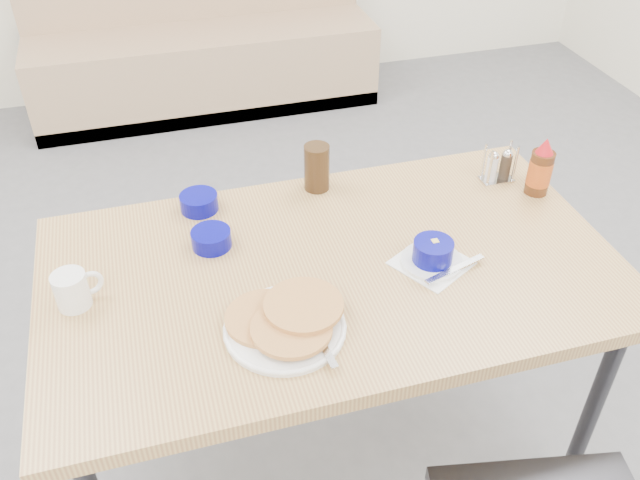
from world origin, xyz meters
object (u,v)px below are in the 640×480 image
object	(u,v)px
pancake_plate	(286,322)
butter_bowl	(199,202)
booth_bench	(202,43)
dining_table	(332,284)
creamer_bowl	(211,239)
amber_tumbler	(317,167)
condiment_caddy	(498,168)
grits_setting	(433,255)
syrup_bottle	(540,170)
coffee_mug	(73,289)

from	to	relation	value
pancake_plate	butter_bowl	xyz separation A→B (m)	(-0.12, 0.50, 0.00)
booth_bench	dining_table	world-z (taller)	booth_bench
dining_table	creamer_bowl	world-z (taller)	creamer_bowl
pancake_plate	amber_tumbler	distance (m)	0.56
amber_tumbler	condiment_caddy	distance (m)	0.52
booth_bench	dining_table	distance (m)	2.56
pancake_plate	grits_setting	bearing A→B (deg)	16.48
butter_bowl	dining_table	bearing A→B (deg)	-49.59
butter_bowl	syrup_bottle	world-z (taller)	syrup_bottle
grits_setting	butter_bowl	distance (m)	0.64
creamer_bowl	amber_tumbler	xyz separation A→B (m)	(0.33, 0.18, 0.04)
pancake_plate	coffee_mug	world-z (taller)	coffee_mug
booth_bench	syrup_bottle	size ratio (longest dim) A/B	11.15
condiment_caddy	coffee_mug	bearing A→B (deg)	-169.97
amber_tumbler	syrup_bottle	bearing A→B (deg)	-18.06
booth_bench	creamer_bowl	xyz separation A→B (m)	(-0.27, -2.38, 0.43)
amber_tumbler	coffee_mug	bearing A→B (deg)	-154.81
booth_bench	butter_bowl	size ratio (longest dim) A/B	18.66
dining_table	creamer_bowl	distance (m)	0.32
booth_bench	butter_bowl	distance (m)	2.27
butter_bowl	condiment_caddy	xyz separation A→B (m)	(0.84, -0.09, 0.02)
dining_table	condiment_caddy	bearing A→B (deg)	22.80
butter_bowl	condiment_caddy	distance (m)	0.85
amber_tumbler	condiment_caddy	bearing A→B (deg)	-11.37
coffee_mug	creamer_bowl	distance (m)	0.35
amber_tumbler	condiment_caddy	xyz separation A→B (m)	(0.51, -0.10, -0.03)
grits_setting	dining_table	bearing A→B (deg)	165.60
coffee_mug	butter_bowl	bearing A→B (deg)	42.47
booth_bench	amber_tumbler	bearing A→B (deg)	-88.53
dining_table	coffee_mug	xyz separation A→B (m)	(-0.60, 0.03, 0.11)
pancake_plate	amber_tumbler	size ratio (longest dim) A/B	2.09
creamer_bowl	butter_bowl	distance (m)	0.17
coffee_mug	grits_setting	bearing A→B (deg)	-6.30
grits_setting	condiment_caddy	size ratio (longest dim) A/B	2.09
pancake_plate	condiment_caddy	xyz separation A→B (m)	(0.73, 0.41, 0.02)
booth_bench	grits_setting	bearing A→B (deg)	-84.83
creamer_bowl	condiment_caddy	bearing A→B (deg)	5.41
butter_bowl	condiment_caddy	bearing A→B (deg)	-6.00
amber_tumbler	grits_setting	bearing A→B (deg)	-65.97
dining_table	butter_bowl	size ratio (longest dim) A/B	13.75
booth_bench	dining_table	size ratio (longest dim) A/B	1.36
butter_bowl	syrup_bottle	size ratio (longest dim) A/B	0.60
butter_bowl	amber_tumbler	world-z (taller)	amber_tumbler
coffee_mug	pancake_plate	bearing A→B (deg)	-25.44
coffee_mug	amber_tumbler	world-z (taller)	amber_tumbler
dining_table	pancake_plate	distance (m)	0.25
coffee_mug	butter_bowl	distance (m)	0.44
amber_tumbler	creamer_bowl	bearing A→B (deg)	-150.93
coffee_mug	syrup_bottle	xyz separation A→B (m)	(1.24, 0.12, 0.03)
pancake_plate	butter_bowl	world-z (taller)	pancake_plate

